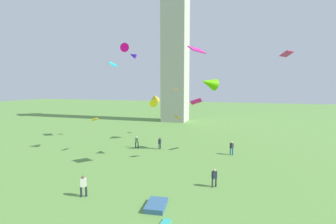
{
  "coord_description": "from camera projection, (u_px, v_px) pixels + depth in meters",
  "views": [
    {
      "loc": [
        5.05,
        -9.51,
        8.79
      ],
      "look_at": [
        -2.3,
        14.42,
        6.05
      ],
      "focal_mm": 26.34,
      "sensor_mm": 36.0,
      "label": 1
    }
  ],
  "objects": [
    {
      "name": "monument_obelisk",
      "position": [
        175.0,
        25.0,
        58.38
      ],
      "size": [
        5.71,
        5.71,
        46.04
      ],
      "color": "#B7B2A8",
      "rests_on": "ground_plane"
    },
    {
      "name": "person_0",
      "position": [
        160.0,
        143.0,
        33.91
      ],
      "size": [
        0.32,
        0.49,
        1.62
      ],
      "rotation": [
        0.0,
        0.0,
        1.38
      ],
      "color": "#2D3338",
      "rests_on": "ground_plane"
    },
    {
      "name": "person_1",
      "position": [
        83.0,
        185.0,
        19.4
      ],
      "size": [
        0.52,
        0.46,
        1.73
      ],
      "rotation": [
        0.0,
        0.0,
        3.69
      ],
      "color": "#1E2333",
      "rests_on": "ground_plane"
    },
    {
      "name": "person_2",
      "position": [
        214.0,
        177.0,
        21.26
      ],
      "size": [
        0.48,
        0.46,
        1.62
      ],
      "rotation": [
        0.0,
        0.0,
        3.83
      ],
      "color": "#2D3338",
      "rests_on": "ground_plane"
    },
    {
      "name": "person_3",
      "position": [
        137.0,
        141.0,
        34.6
      ],
      "size": [
        0.51,
        0.3,
        1.64
      ],
      "rotation": [
        0.0,
        0.0,
        3.27
      ],
      "color": "#1E2333",
      "rests_on": "ground_plane"
    },
    {
      "name": "person_4",
      "position": [
        232.0,
        147.0,
        31.13
      ],
      "size": [
        0.51,
        0.5,
        1.74
      ],
      "rotation": [
        0.0,
        0.0,
        5.55
      ],
      "color": "#235693",
      "rests_on": "ground_plane"
    },
    {
      "name": "kite_flying_0",
      "position": [
        176.0,
        89.0,
        42.31
      ],
      "size": [
        0.93,
        0.64,
        0.3
      ],
      "rotation": [
        0.0,
        0.0,
        3.16
      ],
      "color": "orange"
    },
    {
      "name": "kite_flying_1",
      "position": [
        113.0,
        64.0,
        38.79
      ],
      "size": [
        1.8,
        2.02,
        1.0
      ],
      "rotation": [
        0.0,
        0.0,
        2.26
      ],
      "color": "#09EAEA"
    },
    {
      "name": "kite_flying_2",
      "position": [
        196.0,
        101.0,
        27.55
      ],
      "size": [
        1.26,
        0.87,
        0.86
      ],
      "rotation": [
        0.0,
        0.0,
        3.23
      ],
      "color": "#E1188B"
    },
    {
      "name": "kite_flying_3",
      "position": [
        197.0,
        50.0,
        23.71
      ],
      "size": [
        1.76,
        1.96,
        0.76
      ],
      "rotation": [
        0.0,
        0.0,
        4.09
      ],
      "color": "#DD1A8B"
    },
    {
      "name": "kite_flying_4",
      "position": [
        209.0,
        83.0,
        30.74
      ],
      "size": [
        2.76,
        2.77,
        1.96
      ],
      "rotation": [
        0.0,
        0.0,
        5.51
      ],
      "color": "#56C407"
    },
    {
      "name": "kite_flying_5",
      "position": [
        153.0,
        102.0,
        29.61
      ],
      "size": [
        1.33,
        1.65,
        1.15
      ],
      "rotation": [
        0.0,
        0.0,
        3.47
      ],
      "color": "yellow"
    },
    {
      "name": "kite_flying_6",
      "position": [
        133.0,
        55.0,
        38.7
      ],
      "size": [
        1.25,
        0.77,
        1.07
      ],
      "rotation": [
        0.0,
        0.0,
        4.68
      ],
      "color": "#3A12C9"
    },
    {
      "name": "kite_flying_7",
      "position": [
        126.0,
        48.0,
        30.39
      ],
      "size": [
        1.35,
        1.73,
        1.14
      ],
      "rotation": [
        0.0,
        0.0,
        3.3
      ],
      "color": "#CD0673"
    },
    {
      "name": "kite_flying_8",
      "position": [
        155.0,
        98.0,
        38.27
      ],
      "size": [
        1.91,
        2.58,
        2.1
      ],
      "rotation": [
        0.0,
        0.0,
        0.27
      ],
      "color": "gold"
    },
    {
      "name": "kite_flying_9",
      "position": [
        177.0,
        117.0,
        32.81
      ],
      "size": [
        0.85,
        1.01,
        0.8
      ],
      "rotation": [
        0.0,
        0.0,
        4.9
      ],
      "color": "orange"
    },
    {
      "name": "kite_flying_10",
      "position": [
        287.0,
        54.0,
        28.9
      ],
      "size": [
        1.72,
        1.85,
        0.63
      ],
      "rotation": [
        0.0,
        0.0,
        0.95
      ],
      "color": "#C22370"
    },
    {
      "name": "kite_flying_11",
      "position": [
        95.0,
        119.0,
        31.96
      ],
      "size": [
        1.07,
        1.37,
        0.6
      ],
      "rotation": [
        0.0,
        0.0,
        1.88
      ],
      "color": "gold"
    },
    {
      "name": "kite_bundle_0",
      "position": [
        165.0,
        224.0,
        15.57
      ],
      "size": [
        0.6,
        1.1,
        0.14
      ],
      "primitive_type": "cube",
      "rotation": [
        0.0,
        0.0,
        1.51
      ],
      "color": "teal",
      "rests_on": "ground_plane"
    },
    {
      "name": "kite_bundle_2",
      "position": [
        156.0,
        205.0,
        17.73
      ],
      "size": [
        1.59,
        2.19,
        0.36
      ],
      "primitive_type": "cube",
      "rotation": [
        0.0,
        0.0,
        1.68
      ],
      "color": "#335B81",
      "rests_on": "ground_plane"
    }
  ]
}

